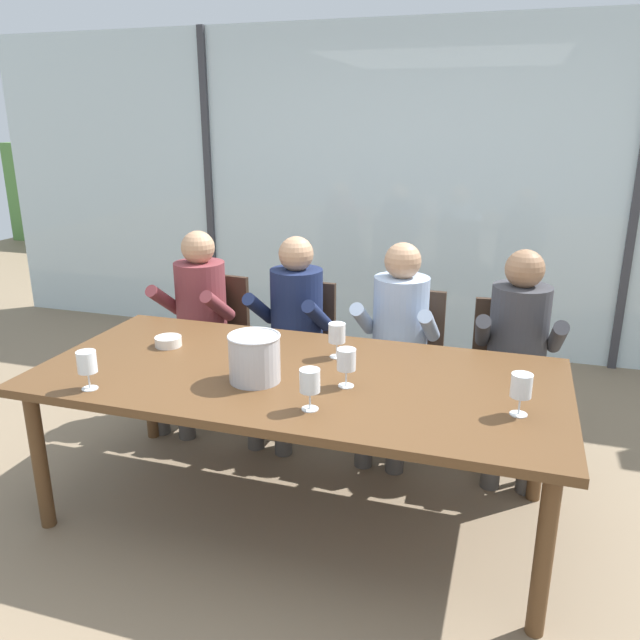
% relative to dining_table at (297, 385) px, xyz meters
% --- Properties ---
extents(ground, '(14.00, 14.00, 0.00)m').
position_rel_dining_table_xyz_m(ground, '(0.00, 1.00, -0.68)').
color(ground, '#847056').
extents(window_glass_panel, '(7.63, 0.03, 2.60)m').
position_rel_dining_table_xyz_m(window_glass_panel, '(0.00, 2.56, 0.62)').
color(window_glass_panel, silver).
rests_on(window_glass_panel, ground).
extents(window_mullion_left, '(0.06, 0.06, 2.60)m').
position_rel_dining_table_xyz_m(window_mullion_left, '(-1.72, 2.54, 0.62)').
color(window_mullion_left, '#38383D').
rests_on(window_mullion_left, ground).
extents(window_mullion_right, '(0.06, 0.06, 2.60)m').
position_rel_dining_table_xyz_m(window_mullion_right, '(1.72, 2.54, 0.62)').
color(window_mullion_right, '#38383D').
rests_on(window_mullion_right, ground).
extents(hillside_vineyard, '(13.63, 2.40, 1.51)m').
position_rel_dining_table_xyz_m(hillside_vineyard, '(0.00, 6.74, 0.07)').
color(hillside_vineyard, '#568942').
rests_on(hillside_vineyard, ground).
extents(dining_table, '(2.43, 1.13, 0.75)m').
position_rel_dining_table_xyz_m(dining_table, '(0.00, 0.00, 0.00)').
color(dining_table, brown).
rests_on(dining_table, ground).
extents(chair_near_curtain, '(0.48, 0.48, 0.89)m').
position_rel_dining_table_xyz_m(chair_near_curtain, '(-0.95, 1.00, -0.16)').
color(chair_near_curtain, '#332319').
rests_on(chair_near_curtain, ground).
extents(chair_left_of_center, '(0.45, 0.45, 0.89)m').
position_rel_dining_table_xyz_m(chair_left_of_center, '(-0.35, 1.00, -0.16)').
color(chair_left_of_center, '#332319').
rests_on(chair_left_of_center, ground).
extents(chair_center, '(0.44, 0.44, 0.89)m').
position_rel_dining_table_xyz_m(chair_center, '(0.34, 1.00, -0.16)').
color(chair_center, '#332319').
rests_on(chair_center, ground).
extents(chair_right_of_center, '(0.49, 0.49, 0.89)m').
position_rel_dining_table_xyz_m(chair_right_of_center, '(0.94, 0.96, -0.16)').
color(chair_right_of_center, '#332319').
rests_on(chair_right_of_center, ground).
extents(person_maroon_top, '(0.47, 0.62, 1.21)m').
position_rel_dining_table_xyz_m(person_maroon_top, '(-0.98, 0.84, 0.01)').
color(person_maroon_top, brown).
rests_on(person_maroon_top, ground).
extents(person_navy_polo, '(0.49, 0.63, 1.21)m').
position_rel_dining_table_xyz_m(person_navy_polo, '(-0.34, 0.84, 0.01)').
color(person_navy_polo, '#192347').
rests_on(person_navy_polo, ground).
extents(person_pale_blue_shirt, '(0.48, 0.62, 1.21)m').
position_rel_dining_table_xyz_m(person_pale_blue_shirt, '(0.31, 0.84, 0.01)').
color(person_pale_blue_shirt, '#9EB2D1').
rests_on(person_pale_blue_shirt, ground).
extents(person_charcoal_jacket, '(0.47, 0.62, 1.21)m').
position_rel_dining_table_xyz_m(person_charcoal_jacket, '(0.97, 0.84, 0.01)').
color(person_charcoal_jacket, '#38383D').
rests_on(person_charcoal_jacket, ground).
extents(ice_bucket_primary, '(0.24, 0.24, 0.22)m').
position_rel_dining_table_xyz_m(ice_bucket_primary, '(-0.15, -0.14, 0.17)').
color(ice_bucket_primary, '#B7B7BC').
rests_on(ice_bucket_primary, dining_table).
extents(tasting_bowl, '(0.14, 0.14, 0.05)m').
position_rel_dining_table_xyz_m(tasting_bowl, '(-0.76, 0.14, 0.09)').
color(tasting_bowl, silver).
rests_on(tasting_bowl, dining_table).
extents(wine_glass_by_left_taster, '(0.08, 0.08, 0.17)m').
position_rel_dining_table_xyz_m(wine_glass_by_left_taster, '(0.12, 0.25, 0.18)').
color(wine_glass_by_left_taster, silver).
rests_on(wine_glass_by_left_taster, dining_table).
extents(wine_glass_near_bucket, '(0.08, 0.08, 0.17)m').
position_rel_dining_table_xyz_m(wine_glass_near_bucket, '(0.26, -0.08, 0.18)').
color(wine_glass_near_bucket, silver).
rests_on(wine_glass_near_bucket, dining_table).
extents(wine_glass_center_pour, '(0.08, 0.08, 0.17)m').
position_rel_dining_table_xyz_m(wine_glass_center_pour, '(0.99, -0.14, 0.18)').
color(wine_glass_center_pour, silver).
rests_on(wine_glass_center_pour, dining_table).
extents(wine_glass_by_right_taster, '(0.08, 0.08, 0.17)m').
position_rel_dining_table_xyz_m(wine_glass_by_right_taster, '(0.18, -0.35, 0.18)').
color(wine_glass_by_right_taster, silver).
rests_on(wine_glass_by_right_taster, dining_table).
extents(wine_glass_spare_empty, '(0.08, 0.08, 0.17)m').
position_rel_dining_table_xyz_m(wine_glass_spare_empty, '(-0.80, -0.44, 0.18)').
color(wine_glass_spare_empty, silver).
rests_on(wine_glass_spare_empty, dining_table).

